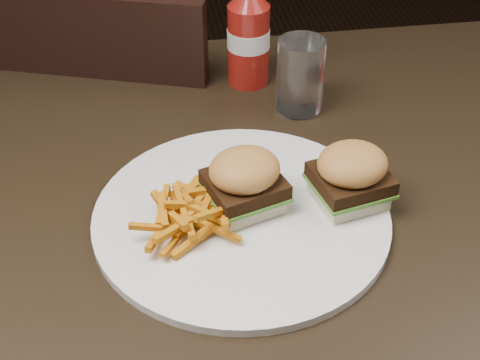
{
  "coord_description": "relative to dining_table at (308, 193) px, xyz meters",
  "views": [
    {
      "loc": [
        -0.18,
        -0.63,
        1.26
      ],
      "look_at": [
        -0.09,
        -0.05,
        0.8
      ],
      "focal_mm": 50.0,
      "sensor_mm": 36.0,
      "label": 1
    }
  ],
  "objects": [
    {
      "name": "dining_table",
      "position": [
        0.0,
        0.0,
        0.0
      ],
      "size": [
        1.2,
        0.8,
        0.04
      ],
      "primitive_type": "cube",
      "color": "black",
      "rests_on": "ground"
    },
    {
      "name": "chair_far",
      "position": [
        -0.23,
        0.5,
        -0.3
      ],
      "size": [
        0.54,
        0.54,
        0.04
      ],
      "primitive_type": "cube",
      "rotation": [
        0.0,
        0.0,
        2.81
      ],
      "color": "black",
      "rests_on": "ground"
    },
    {
      "name": "plate",
      "position": [
        -0.09,
        -0.06,
        0.03
      ],
      "size": [
        0.34,
        0.34,
        0.01
      ],
      "primitive_type": "cylinder",
      "color": "white",
      "rests_on": "dining_table"
    },
    {
      "name": "sandwich_half_a",
      "position": [
        -0.09,
        -0.05,
        0.04
      ],
      "size": [
        0.09,
        0.09,
        0.02
      ],
      "primitive_type": "cube",
      "rotation": [
        0.0,
        0.0,
        0.3
      ],
      "color": "#F4E0C2",
      "rests_on": "plate"
    },
    {
      "name": "sandwich_half_b",
      "position": [
        0.03,
        -0.06,
        0.04
      ],
      "size": [
        0.09,
        0.08,
        0.02
      ],
      "primitive_type": "cube",
      "rotation": [
        0.0,
        0.0,
        0.22
      ],
      "color": "beige",
      "rests_on": "plate"
    },
    {
      "name": "fries_pile",
      "position": [
        -0.16,
        -0.07,
        0.05
      ],
      "size": [
        0.1,
        0.1,
        0.04
      ],
      "primitive_type": null,
      "rotation": [
        0.0,
        0.0,
        0.06
      ],
      "color": "orange",
      "rests_on": "plate"
    },
    {
      "name": "ketchup_bottle",
      "position": [
        -0.03,
        0.25,
        0.08
      ],
      "size": [
        0.07,
        0.07,
        0.12
      ],
      "primitive_type": "cylinder",
      "rotation": [
        0.0,
        0.0,
        -0.07
      ],
      "color": "maroon",
      "rests_on": "dining_table"
    },
    {
      "name": "tumbler",
      "position": [
        0.02,
        0.16,
        0.08
      ],
      "size": [
        0.08,
        0.08,
        0.1
      ],
      "primitive_type": "cylinder",
      "rotation": [
        0.0,
        0.0,
        -0.27
      ],
      "color": "white",
      "rests_on": "dining_table"
    }
  ]
}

